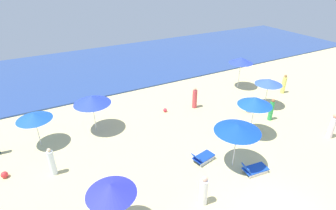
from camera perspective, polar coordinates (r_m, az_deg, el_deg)
name	(u,v)px	position (r m, az deg, el deg)	size (l,w,h in m)	color
ocean	(112,65)	(29.96, -11.73, 8.31)	(60.00, 14.44, 0.12)	#2B4789
umbrella_0	(111,189)	(10.75, -12.02, -17.02)	(1.95, 1.95, 2.54)	silver
umbrella_1	(255,101)	(16.99, 17.98, 0.79)	(2.08, 2.08, 2.71)	silver
lounge_chair_1_0	(228,132)	(17.67, 12.51, -5.56)	(1.37, 0.65, 0.72)	silver
umbrella_2	(241,60)	(23.85, 15.23, 9.12)	(2.03, 2.03, 2.75)	silver
umbrella_3	(34,116)	(17.25, -26.55, -2.19)	(2.01, 2.01, 2.19)	silver
umbrella_4	(92,100)	(17.41, -15.82, 1.08)	(2.33, 2.33, 2.52)	silver
umbrella_5	(238,128)	(14.04, 14.54, -4.73)	(2.39, 2.39, 2.63)	silver
lounge_chair_5_0	(202,157)	(15.26, 7.32, -10.96)	(1.43, 0.89, 0.69)	silver
lounge_chair_5_1	(254,169)	(15.16, 17.74, -12.81)	(1.45, 0.81, 0.64)	silver
umbrella_6	(269,82)	(21.27, 20.58, 4.67)	(1.99, 1.99, 2.26)	silver
lounge_chair_6_0	(252,107)	(20.95, 17.34, -0.47)	(1.50, 1.07, 0.76)	silver
beachgoer_0	(204,191)	(12.74, 7.56, -17.61)	(0.51, 0.51, 1.60)	white
beachgoer_1	(52,162)	(15.27, -23.39, -11.06)	(0.41, 0.41, 1.63)	white
beachgoer_2	(284,84)	(24.64, 23.33, 4.02)	(0.46, 0.46, 1.64)	#F4ED70
beachgoer_4	(195,98)	(20.36, 5.68, 1.39)	(0.51, 0.51, 1.64)	#D5464E
beachgoer_5	(332,127)	(19.61, 31.38, -3.97)	(0.37, 0.37, 1.67)	white
beachgoer_6	(271,110)	(19.96, 21.01, -1.01)	(0.42, 0.42, 1.61)	green
beach_ball_0	(165,110)	(19.94, -0.63, -1.08)	(0.28, 0.28, 0.28)	#F23145
beach_ball_1	(4,175)	(16.53, -31.34, -12.50)	(0.35, 0.35, 0.35)	red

